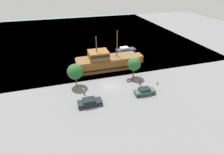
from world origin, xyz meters
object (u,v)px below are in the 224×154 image
Objects in this scene: pedestrian_walking_near at (140,82)px; bench_promenade_east at (130,79)px; moored_boat_dockside at (125,50)px; pirate_ship at (107,62)px; fire_hydrant at (157,83)px; parked_car_curb_mid at (145,91)px; pedestrian_walking_far at (84,91)px; parked_car_curb_front at (90,102)px.

bench_promenade_east is at bearing 123.95° from pedestrian_walking_near.
moored_boat_dockside reaches higher than bench_promenade_east.
pirate_ship reaches higher than fire_hydrant.
parked_car_curb_mid is 3.58m from pedestrian_walking_near.
parked_car_curb_mid is at bearing -80.70° from bench_promenade_east.
pedestrian_walking_far reaches higher than pedestrian_walking_near.
pedestrian_walking_near is at bearing -64.79° from pirate_ship.
moored_boat_dockside is at bearing 89.88° from fire_hydrant.
pirate_ship reaches higher than bench_promenade_east.
pedestrian_walking_far is (-11.51, -2.35, 0.41)m from bench_promenade_east.
moored_boat_dockside is 1.39× the size of parked_car_curb_front.
bench_promenade_east is (10.99, 6.20, -0.30)m from parked_car_curb_front.
fire_hydrant is at bearing -11.93° from pedestrian_walking_near.
pirate_ship is 16.41m from parked_car_curb_front.
bench_promenade_east is (-5.66, -18.50, -0.13)m from moored_boat_dockside.
moored_boat_dockside is (9.11, 10.18, -1.38)m from pirate_ship.
parked_car_curb_mid is 2.69× the size of pedestrian_walking_far.
parked_car_curb_mid is 5.95m from bench_promenade_east.
parked_car_curb_mid is 2.74× the size of pedestrian_walking_near.
bench_promenade_east is at bearing 11.55° from pedestrian_walking_far.
moored_boat_dockside is 27.01m from pedestrian_walking_far.
pirate_ship reaches higher than moored_boat_dockside.
moored_boat_dockside is 19.35m from bench_promenade_east.
fire_hydrant is (16.60, 3.01, -0.32)m from parked_car_curb_front.
pedestrian_walking_near is (-4.09, -20.84, 0.26)m from moored_boat_dockside.
parked_car_curb_front is 11.95m from parked_car_curb_mid.
parked_car_curb_front is 1.06× the size of parked_car_curb_mid.
pedestrian_walking_near is (-4.04, 0.85, 0.41)m from fire_hydrant.
pedestrian_walking_far is at bearing -168.45° from bench_promenade_east.
pedestrian_walking_far reaches higher than parked_car_curb_front.
parked_car_curb_mid is at bearing -100.92° from moored_boat_dockside.
parked_car_curb_front is 2.91× the size of pedestrian_walking_near.
pedestrian_walking_far is at bearing 177.21° from fire_hydrant.
parked_car_curb_mid is (-4.70, -24.37, 0.16)m from moored_boat_dockside.
pedestrian_walking_far reaches higher than bench_promenade_east.
parked_car_curb_front is 2.85× the size of pedestrian_walking_far.
parked_car_curb_front is (-16.65, -24.70, 0.17)m from moored_boat_dockside.
pedestrian_walking_near is at bearing -101.10° from moored_boat_dockside.
moored_boat_dockside is at bearing 56.02° from parked_car_curb_front.
fire_hydrant is 17.15m from pedestrian_walking_far.
pedestrian_walking_near reaches higher than fire_hydrant.
parked_car_curb_front is 16.87m from fire_hydrant.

